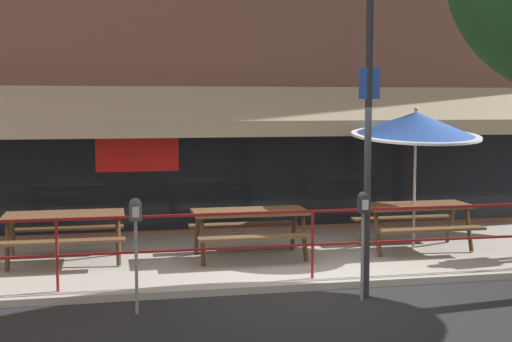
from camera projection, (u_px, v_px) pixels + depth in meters
name	position (u px, v px, depth m)	size (l,w,h in m)	color
ground_plane	(318.00, 291.00, 9.71)	(120.00, 120.00, 0.00)	#232326
patio_deck	(283.00, 256.00, 11.65)	(15.00, 4.00, 0.10)	#ADA89E
restaurant_building	(255.00, 10.00, 13.41)	(15.00, 1.60, 8.66)	brown
patio_railing	(313.00, 229.00, 9.93)	(13.84, 0.04, 0.97)	maroon
picnic_table_left	(65.00, 224.00, 10.90)	(1.80, 1.42, 0.76)	brown
picnic_table_centre	(250.00, 220.00, 11.23)	(1.80, 1.42, 0.76)	brown
picnic_table_right	(416.00, 214.00, 11.89)	(1.80, 1.42, 0.76)	brown
patio_umbrella_right	(416.00, 125.00, 11.83)	(2.14, 2.14, 2.39)	#B7B2A8
parking_meter_near	(136.00, 220.00, 8.54)	(0.15, 0.16, 1.42)	gray
parking_meter_far	(363.00, 213.00, 9.14)	(0.15, 0.16, 1.42)	gray
street_sign_pole	(368.00, 146.00, 9.18)	(0.28, 0.09, 3.89)	#2D2D33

